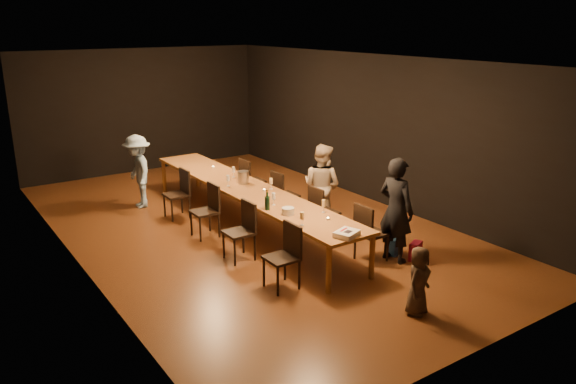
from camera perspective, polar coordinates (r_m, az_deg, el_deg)
ground at (r=10.37m, az=-4.15°, el=-3.51°), size 10.00×10.00×0.00m
room_shell at (r=9.83m, az=-4.41°, el=7.89°), size 6.04×10.04×3.02m
table at (r=10.14m, az=-4.23°, el=0.20°), size 0.90×6.00×0.75m
chair_right_0 at (r=8.87m, az=8.51°, el=-4.08°), size 0.42×0.42×0.93m
chair_right_1 at (r=9.72m, az=3.73°, el=-2.01°), size 0.42×0.42×0.93m
chair_right_2 at (r=10.64m, az=-0.26°, el=-0.27°), size 0.42×0.42×0.93m
chair_right_3 at (r=11.61m, az=-3.59°, el=1.19°), size 0.42×0.42×0.93m
chair_left_0 at (r=7.88m, az=-0.67°, el=-6.65°), size 0.42×0.42×0.93m
chair_left_1 at (r=8.83m, az=-5.02°, el=-4.04°), size 0.42×0.42×0.93m
chair_left_2 at (r=9.84m, az=-8.48°, el=-1.94°), size 0.42×0.42×0.93m
chair_left_3 at (r=10.88m, az=-11.28°, el=-0.22°), size 0.42×0.42×0.93m
woman_birthday at (r=8.81m, az=10.92°, el=-1.80°), size 0.49×0.66×1.67m
woman_tan at (r=10.16m, az=3.45°, el=0.64°), size 0.79×0.90×1.54m
man_blue at (r=11.60m, az=-14.99°, el=2.02°), size 0.67×1.02×1.48m
child at (r=7.43m, az=13.10°, el=-8.75°), size 0.52×0.43×0.91m
gift_bag_red at (r=9.12m, az=12.82°, el=-5.87°), size 0.29×0.22×0.30m
gift_bag_blue at (r=9.26m, az=10.84°, el=-5.47°), size 0.23×0.17×0.27m
birthday_cake at (r=7.88m, az=5.99°, el=-4.23°), size 0.40×0.36×0.08m
plate_stack at (r=8.69m, az=-0.00°, el=-1.95°), size 0.24×0.24×0.11m
champagne_bottle at (r=8.87m, az=-2.12°, el=-0.79°), size 0.09×0.09×0.34m
ice_bucket at (r=10.38m, az=-4.58°, el=1.52°), size 0.25×0.25×0.23m
wineglass_0 at (r=8.22m, az=1.44°, el=-2.73°), size 0.06×0.06×0.21m
wineglass_1 at (r=8.78m, az=3.63°, el=-1.44°), size 0.06×0.06×0.21m
wineglass_2 at (r=9.12m, az=-1.48°, el=-0.71°), size 0.06×0.06×0.21m
wineglass_3 at (r=9.98m, az=-1.73°, el=0.86°), size 0.06×0.06×0.21m
wineglass_4 at (r=10.21m, az=-6.11°, el=1.15°), size 0.06×0.06×0.21m
wineglass_5 at (r=10.79m, az=-5.55°, el=2.04°), size 0.06×0.06×0.21m
tealight_near at (r=8.49m, az=4.08°, el=-2.74°), size 0.05×0.05×0.03m
tealight_mid at (r=9.90m, az=-2.43°, el=0.19°), size 0.05×0.05×0.03m
tealight_far at (r=11.54m, az=-7.61°, el=2.52°), size 0.05×0.05×0.03m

